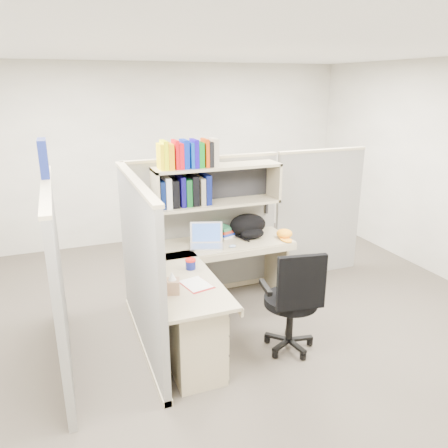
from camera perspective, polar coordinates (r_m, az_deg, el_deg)
name	(u,v)px	position (r m, az deg, el deg)	size (l,w,h in m)	color
ground	(232,328)	(4.61, 1.10, -13.39)	(6.00, 6.00, 0.00)	#38332B
room_shell	(233,172)	(4.02, 1.23, 6.78)	(6.00, 6.00, 6.00)	#AEAA9D
cubicle	(183,235)	(4.50, -5.35, -1.45)	(3.79, 1.84, 1.95)	slate
desk	(203,310)	(4.04, -2.78, -11.10)	(1.74, 1.75, 0.73)	tan
laptop	(206,236)	(4.62, -2.32, -1.56)	(0.35, 0.35, 0.25)	silver
backpack	(250,226)	(4.94, 3.40, -0.27)	(0.43, 0.33, 0.25)	black
orange_cap	(284,233)	(4.97, 7.89, -1.23)	(0.18, 0.21, 0.10)	orange
snack_canister	(191,264)	(4.12, -4.38, -5.21)	(0.10, 0.10, 0.10)	navy
tissue_box	(172,283)	(3.67, -6.78, -7.60)	(0.12, 0.12, 0.19)	#9C7658
mouse	(233,246)	(4.64, 1.13, -2.90)	(0.08, 0.05, 0.03)	#88A0C1
paper_cup	(209,234)	(4.93, -1.97, -1.26)	(0.07, 0.07, 0.09)	white
book_stack	(223,231)	(4.97, -0.13, -0.94)	(0.18, 0.24, 0.12)	gray
loose_paper	(196,284)	(3.84, -3.69, -7.80)	(0.20, 0.27, 0.00)	silver
task_chair	(292,316)	(4.12, 8.85, -11.84)	(0.57, 0.53, 1.03)	black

